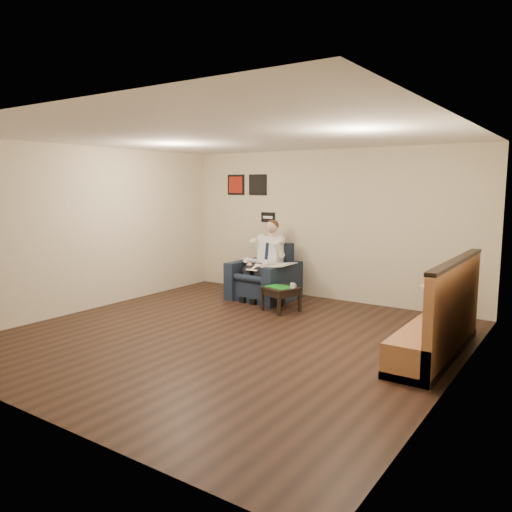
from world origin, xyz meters
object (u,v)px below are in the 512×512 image
Objects in this scene: seated_man at (259,263)px; side_table at (281,299)px; coffee_mug at (292,285)px; banquette at (436,307)px; green_folder at (279,287)px; armchair at (264,272)px; smartphone at (289,286)px; cafe_table at (443,316)px.

side_table is (0.76, -0.47, -0.51)m from seated_man.
coffee_mug is at bearing -20.63° from seated_man.
green_folder is at bearing 164.31° from banquette.
armchair is 1.02m from side_table.
armchair is at bearing 158.33° from banquette.
banquette is at bearing -16.63° from seated_man.
smartphone is at bearing 161.05° from banquette.
coffee_mug is at bearing -7.10° from smartphone.
smartphone is (0.09, 0.12, 0.21)m from side_table.
cafe_table is (2.55, -0.34, -0.07)m from coffee_mug.
cafe_table is (-0.03, 0.50, -0.22)m from banquette.
seated_man reaches higher than side_table.
banquette is at bearing -18.16° from coffee_mug.
smartphone is (0.86, -0.35, -0.29)m from seated_man.
banquette is 0.55m from cafe_table.
seated_man is at bearing 148.39° from side_table.
green_folder is at bearing -37.23° from armchair.
armchair is 2.12× the size of side_table.
seated_man is at bearing 167.74° from cafe_table.
coffee_mug is (0.95, -0.56, -0.06)m from armchair.
smartphone is at bearing 46.76° from green_folder.
coffee_mug is 2.57m from cafe_table.
armchair is at bearing 90.00° from seated_man.
seated_man is 3.60m from cafe_table.
smartphone is 2.84m from banquette.
seated_man is 1.07m from coffee_mug.
cafe_table reaches higher than green_folder.
side_table is 1.22× the size of green_folder.
smartphone is at bearing -26.50° from armchair.
banquette is at bearing -86.74° from cafe_table.
coffee_mug is 2.71m from banquette.
green_folder is at bearing -165.59° from side_table.
smartphone reaches higher than side_table.
banquette reaches higher than side_table.
cafe_table is (2.65, -0.42, -0.03)m from smartphone.
seated_man reaches higher than smartphone.
banquette is at bearing 10.33° from smartphone.
cafe_table is at bearing -5.83° from green_folder.
seated_man reaches higher than coffee_mug.
seated_man is (-0.01, -0.14, 0.19)m from armchair.
cafe_table is at bearing 93.26° from banquette.
cafe_table is at bearing -7.63° from coffee_mug.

